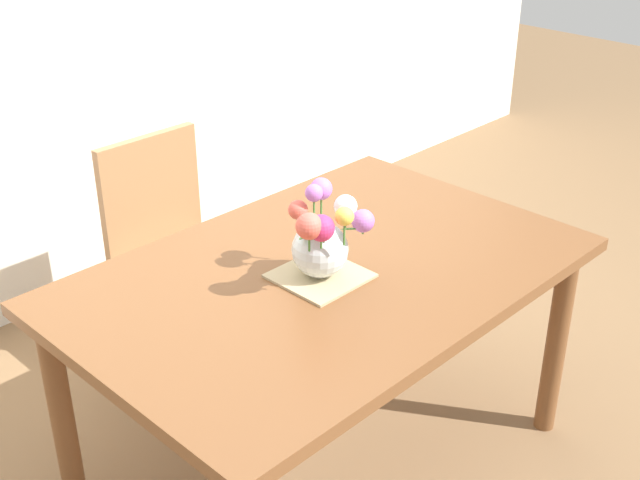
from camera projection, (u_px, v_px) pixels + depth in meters
ground_plane at (325, 462)px, 2.78m from camera, size 12.00×12.00×0.00m
dining_table at (325, 294)px, 2.48m from camera, size 1.52×1.00×0.75m
chair_far at (172, 239)px, 3.09m from camera, size 0.42×0.42×0.90m
placemat at (320, 276)px, 2.39m from camera, size 0.24×0.24×0.01m
flower_vase at (322, 238)px, 2.32m from camera, size 0.25×0.23×0.27m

